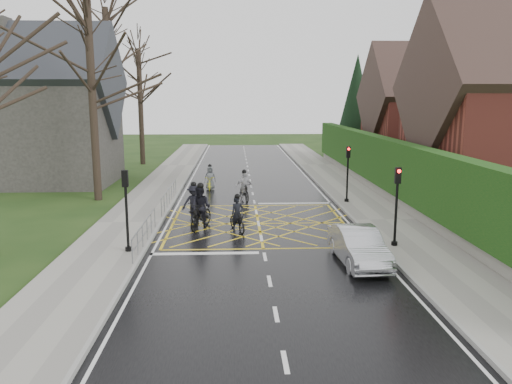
{
  "coord_description": "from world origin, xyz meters",
  "views": [
    {
      "loc": [
        -1.08,
        -22.65,
        5.77
      ],
      "look_at": [
        -0.07,
        1.14,
        1.3
      ],
      "focal_mm": 35.0,
      "sensor_mm": 36.0,
      "label": 1
    }
  ],
  "objects": [
    {
      "name": "conifer",
      "position": [
        10.75,
        26.0,
        4.99
      ],
      "size": [
        4.6,
        4.6,
        10.0
      ],
      "color": "black",
      "rests_on": "ground"
    },
    {
      "name": "road",
      "position": [
        0.0,
        0.0,
        0.01
      ],
      "size": [
        9.0,
        80.0,
        0.01
      ],
      "primitive_type": "cube",
      "color": "black",
      "rests_on": "ground"
    },
    {
      "name": "railing_south",
      "position": [
        -4.65,
        -3.5,
        0.78
      ],
      "size": [
        0.05,
        5.04,
        1.03
      ],
      "color": "slate",
      "rests_on": "ground"
    },
    {
      "name": "hedge",
      "position": [
        7.75,
        6.0,
        2.1
      ],
      "size": [
        0.9,
        38.0,
        2.8
      ],
      "primitive_type": "cube",
      "color": "#103B10",
      "rests_on": "stone_wall"
    },
    {
      "name": "car",
      "position": [
        3.27,
        -5.88,
        0.64
      ],
      "size": [
        1.56,
        3.97,
        1.29
      ],
      "primitive_type": "imported",
      "rotation": [
        0.0,
        0.0,
        0.05
      ],
      "color": "#B9BBC1",
      "rests_on": "ground"
    },
    {
      "name": "sidewalk_right",
      "position": [
        6.0,
        0.0,
        0.07
      ],
      "size": [
        3.0,
        80.0,
        0.15
      ],
      "primitive_type": "cube",
      "color": "gray",
      "rests_on": "ground"
    },
    {
      "name": "tree_near",
      "position": [
        -9.0,
        6.0,
        7.91
      ],
      "size": [
        9.24,
        9.24,
        11.44
      ],
      "color": "black",
      "rests_on": "ground"
    },
    {
      "name": "ground",
      "position": [
        0.0,
        0.0,
        0.0
      ],
      "size": [
        120.0,
        120.0,
        0.0
      ],
      "primitive_type": "plane",
      "color": "black",
      "rests_on": "ground"
    },
    {
      "name": "stone_wall",
      "position": [
        7.75,
        6.0,
        0.35
      ],
      "size": [
        0.5,
        38.0,
        0.7
      ],
      "primitive_type": "cube",
      "color": "slate",
      "rests_on": "ground"
    },
    {
      "name": "traffic_light_ne",
      "position": [
        5.1,
        4.2,
        1.66
      ],
      "size": [
        0.24,
        0.31,
        3.21
      ],
      "rotation": [
        0.0,
        0.0,
        3.14
      ],
      "color": "black",
      "rests_on": "ground"
    },
    {
      "name": "cyclist_front",
      "position": [
        -0.56,
        5.3,
        0.67
      ],
      "size": [
        1.05,
        1.88,
        1.82
      ],
      "rotation": [
        0.0,
        0.0,
        0.25
      ],
      "color": "black",
      "rests_on": "ground"
    },
    {
      "name": "cyclist_back",
      "position": [
        -2.62,
        -0.76,
        0.79
      ],
      "size": [
        1.31,
        2.17,
        2.1
      ],
      "rotation": [
        0.0,
        0.0,
        -0.37
      ],
      "color": "black",
      "rests_on": "ground"
    },
    {
      "name": "traffic_light_se",
      "position": [
        5.1,
        -4.2,
        1.66
      ],
      "size": [
        0.24,
        0.31,
        3.21
      ],
      "rotation": [
        0.0,
        0.0,
        3.14
      ],
      "color": "black",
      "rests_on": "ground"
    },
    {
      "name": "tree_mid",
      "position": [
        -10.0,
        14.0,
        8.63
      ],
      "size": [
        10.08,
        10.08,
        12.48
      ],
      "color": "black",
      "rests_on": "ground"
    },
    {
      "name": "cyclist_rear",
      "position": [
        -0.99,
        -1.26,
        0.54
      ],
      "size": [
        1.16,
        1.82,
        1.67
      ],
      "rotation": [
        0.0,
        0.0,
        0.35
      ],
      "color": "black",
      "rests_on": "ground"
    },
    {
      "name": "traffic_light_sw",
      "position": [
        -5.1,
        -4.5,
        1.66
      ],
      "size": [
        0.24,
        0.31,
        3.21
      ],
      "color": "black",
      "rests_on": "ground"
    },
    {
      "name": "house_far",
      "position": [
        14.75,
        18.0,
        4.36
      ],
      "size": [
        9.8,
        8.8,
        10.3
      ],
      "color": "maroon",
      "rests_on": "ground"
    },
    {
      "name": "railing_north",
      "position": [
        -4.65,
        4.0,
        0.79
      ],
      "size": [
        0.05,
        6.04,
        1.03
      ],
      "color": "slate",
      "rests_on": "ground"
    },
    {
      "name": "tree_far",
      "position": [
        -9.3,
        22.0,
        7.19
      ],
      "size": [
        8.4,
        8.4,
        10.4
      ],
      "color": "black",
      "rests_on": "ground"
    },
    {
      "name": "church",
      "position": [
        -13.54,
        12.0,
        4.93
      ],
      "size": [
        8.8,
        7.8,
        11.0
      ],
      "color": "#2D2B28",
      "rests_on": "ground"
    },
    {
      "name": "cyclist_lead",
      "position": [
        -2.68,
        8.95,
        0.58
      ],
      "size": [
        0.75,
        1.71,
        1.66
      ],
      "rotation": [
        0.0,
        0.0,
        0.01
      ],
      "color": "yellow",
      "rests_on": "ground"
    },
    {
      "name": "cyclist_mid",
      "position": [
        -3.05,
        0.63,
        0.7
      ],
      "size": [
        1.25,
        2.07,
        1.91
      ],
      "rotation": [
        0.0,
        0.0,
        0.23
      ],
      "color": "black",
      "rests_on": "ground"
    },
    {
      "name": "sidewalk_left",
      "position": [
        -6.0,
        0.0,
        0.07
      ],
      "size": [
        3.0,
        80.0,
        0.15
      ],
      "primitive_type": "cube",
      "color": "gray",
      "rests_on": "ground"
    }
  ]
}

